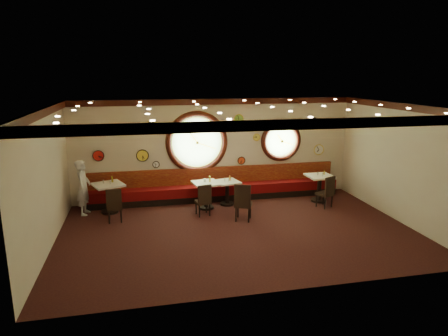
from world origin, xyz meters
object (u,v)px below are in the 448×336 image
(table_d, at_px, (319,185))
(condiment_a_salt, at_px, (103,182))
(condiment_b_bottle, at_px, (210,179))
(waiter, at_px, (83,188))
(condiment_a_pepper, at_px, (110,183))
(table_b, at_px, (206,192))
(table_c, at_px, (227,190))
(chair_b, at_px, (204,198))
(condiment_a_bottle, at_px, (112,179))
(condiment_d_bottle, at_px, (324,172))
(condiment_c_salt, at_px, (225,180))
(condiment_b_salt, at_px, (204,180))
(condiment_c_pepper, at_px, (229,180))
(chair_a, at_px, (114,203))
(chair_d, at_px, (327,190))
(chair_c, at_px, (243,200))
(condiment_d_pepper, at_px, (323,174))
(condiment_b_pepper, at_px, (205,180))
(table_a, at_px, (109,194))
(condiment_d_salt, at_px, (318,173))
(condiment_c_bottle, at_px, (230,178))

(table_d, relative_size, condiment_a_salt, 8.04)
(condiment_b_bottle, bearing_deg, waiter, 176.32)
(condiment_a_pepper, bearing_deg, table_b, -3.73)
(table_c, relative_size, chair_b, 1.41)
(condiment_a_bottle, bearing_deg, condiment_d_bottle, -3.76)
(condiment_c_salt, bearing_deg, condiment_a_bottle, 177.03)
(table_d, relative_size, condiment_b_salt, 8.65)
(condiment_c_pepper, xyz_separation_m, condiment_a_bottle, (-3.43, 0.24, 0.16))
(chair_a, relative_size, chair_d, 0.98)
(table_d, relative_size, chair_c, 1.29)
(condiment_b_salt, distance_m, waiter, 3.47)
(condiment_b_salt, relative_size, condiment_d_pepper, 0.99)
(condiment_b_pepper, bearing_deg, condiment_d_pepper, -2.95)
(chair_c, height_order, condiment_d_bottle, chair_c)
(chair_c, distance_m, waiter, 4.57)
(table_a, distance_m, condiment_b_pepper, 2.82)
(table_c, height_order, condiment_a_salt, condiment_a_salt)
(chair_a, height_order, condiment_a_bottle, condiment_a_bottle)
(condiment_a_bottle, bearing_deg, condiment_b_pepper, -7.80)
(table_b, height_order, condiment_c_salt, condiment_c_salt)
(condiment_d_bottle, xyz_separation_m, waiter, (-7.27, 0.29, -0.13))
(condiment_b_salt, xyz_separation_m, condiment_a_pepper, (-2.71, 0.11, 0.06))
(chair_a, bearing_deg, chair_b, -3.04)
(condiment_d_pepper, bearing_deg, condiment_a_bottle, 175.00)
(condiment_a_salt, height_order, condiment_d_salt, condiment_a_salt)
(chair_d, bearing_deg, chair_c, 166.60)
(chair_d, bearing_deg, table_a, 146.71)
(table_a, relative_size, table_d, 1.21)
(table_b, relative_size, table_d, 1.00)
(table_c, relative_size, condiment_c_salt, 7.53)
(condiment_a_bottle, distance_m, condiment_d_bottle, 6.49)
(condiment_c_bottle, bearing_deg, condiment_a_pepper, -178.83)
(table_d, relative_size, chair_b, 1.47)
(condiment_a_bottle, xyz_separation_m, waiter, (-0.80, -0.13, -0.17))
(waiter, bearing_deg, chair_c, -101.92)
(chair_a, relative_size, condiment_b_bottle, 3.36)
(condiment_a_pepper, bearing_deg, condiment_c_salt, 0.66)
(chair_d, height_order, condiment_d_pepper, chair_d)
(condiment_b_salt, relative_size, condiment_c_pepper, 1.06)
(chair_b, relative_size, condiment_a_bottle, 3.21)
(condiment_d_salt, height_order, condiment_b_bottle, condiment_b_bottle)
(table_a, distance_m, waiter, 0.73)
(waiter, bearing_deg, condiment_a_bottle, -73.01)
(condiment_c_salt, distance_m, condiment_b_bottle, 0.54)
(table_d, xyz_separation_m, condiment_c_bottle, (-2.82, 0.33, 0.30))
(table_c, bearing_deg, waiter, 179.43)
(condiment_b_pepper, bearing_deg, chair_b, -103.13)
(condiment_b_bottle, distance_m, condiment_c_bottle, 0.71)
(chair_c, height_order, condiment_a_bottle, chair_c)
(condiment_d_pepper, distance_m, condiment_d_bottle, 0.17)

